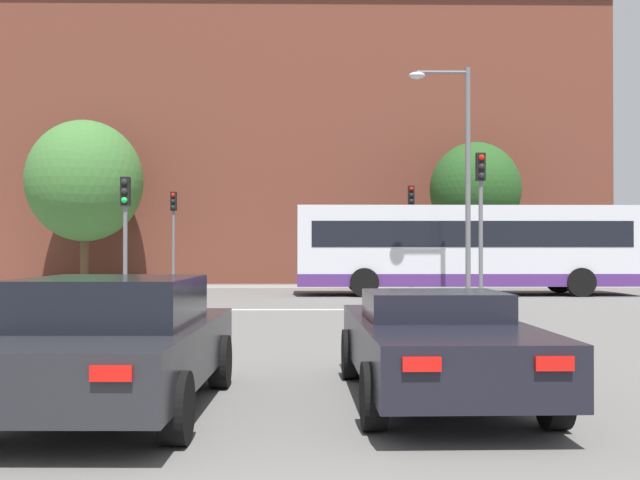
{
  "coord_description": "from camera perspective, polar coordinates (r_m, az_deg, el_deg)",
  "views": [
    {
      "loc": [
        0.31,
        -3.05,
        1.7
      ],
      "look_at": [
        0.76,
        24.07,
        1.95
      ],
      "focal_mm": 45.0,
      "sensor_mm": 36.0,
      "label": 1
    }
  ],
  "objects": [
    {
      "name": "stop_line_strip",
      "position": [
        21.97,
        -1.77,
        -4.97
      ],
      "size": [
        7.63,
        0.3,
        0.01
      ],
      "primitive_type": "cube",
      "color": "silver",
      "rests_on": "ground_plane"
    },
    {
      "name": "far_pavement",
      "position": [
        34.72,
        -1.47,
        -3.33
      ],
      "size": [
        68.48,
        2.5,
        0.01
      ],
      "primitive_type": "cube",
      "color": "gray",
      "rests_on": "ground_plane"
    },
    {
      "name": "brick_civic_building",
      "position": [
        44.6,
        -2.98,
        7.7
      ],
      "size": [
        32.46,
        13.84,
        23.03
      ],
      "color": "brown",
      "rests_on": "ground_plane"
    },
    {
      "name": "car_saloon_left",
      "position": [
        8.63,
        -14.54,
        -7.05
      ],
      "size": [
        2.16,
        4.62,
        1.39
      ],
      "rotation": [
        0.0,
        0.0,
        -0.02
      ],
      "color": "#232328",
      "rests_on": "ground_plane"
    },
    {
      "name": "car_roadster_right",
      "position": [
        9.12,
        8.25,
        -7.22
      ],
      "size": [
        1.97,
        4.82,
        1.2
      ],
      "rotation": [
        0.0,
        0.0,
        0.02
      ],
      "color": "black",
      "rests_on": "ground_plane"
    },
    {
      "name": "bus_crossing_lead",
      "position": [
        29.18,
        10.34,
        -0.52
      ],
      "size": [
        12.08,
        2.65,
        3.17
      ],
      "rotation": [
        0.0,
        0.0,
        -1.57
      ],
      "color": "silver",
      "rests_on": "ground_plane"
    },
    {
      "name": "traffic_light_far_right",
      "position": [
        34.19,
        6.51,
        1.48
      ],
      "size": [
        0.26,
        0.31,
        4.32
      ],
      "color": "slate",
      "rests_on": "ground_plane"
    },
    {
      "name": "traffic_light_far_left",
      "position": [
        34.52,
        -10.38,
        1.2
      ],
      "size": [
        0.26,
        0.31,
        4.06
      ],
      "color": "slate",
      "rests_on": "ground_plane"
    },
    {
      "name": "traffic_light_near_right",
      "position": [
        23.44,
        11.37,
        2.55
      ],
      "size": [
        0.26,
        0.31,
        4.42
      ],
      "color": "slate",
      "rests_on": "ground_plane"
    },
    {
      "name": "traffic_light_near_left",
      "position": [
        22.98,
        -13.69,
        1.46
      ],
      "size": [
        0.26,
        0.31,
        3.67
      ],
      "color": "slate",
      "rests_on": "ground_plane"
    },
    {
      "name": "street_lamp_junction",
      "position": [
        25.28,
        9.79,
        5.65
      ],
      "size": [
        1.91,
        0.36,
        7.28
      ],
      "color": "slate",
      "rests_on": "ground_plane"
    },
    {
      "name": "pedestrian_waiting",
      "position": [
        35.31,
        3.67,
        -1.73
      ],
      "size": [
        0.42,
        0.26,
        1.65
      ],
      "rotation": [
        0.0,
        0.0,
        6.18
      ],
      "color": "brown",
      "rests_on": "ground_plane"
    },
    {
      "name": "tree_by_building",
      "position": [
        40.77,
        -12.52,
        3.32
      ],
      "size": [
        4.16,
        4.16,
        6.63
      ],
      "color": "#4C3823",
      "rests_on": "ground_plane"
    },
    {
      "name": "tree_kerbside",
      "position": [
        36.2,
        -16.4,
        4.05
      ],
      "size": [
        5.0,
        5.0,
        7.21
      ],
      "color": "#4C3823",
      "rests_on": "ground_plane"
    },
    {
      "name": "tree_distant",
      "position": [
        35.87,
        10.98,
        3.5
      ],
      "size": [
        3.98,
        3.98,
        6.32
      ],
      "color": "#4C3823",
      "rests_on": "ground_plane"
    }
  ]
}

